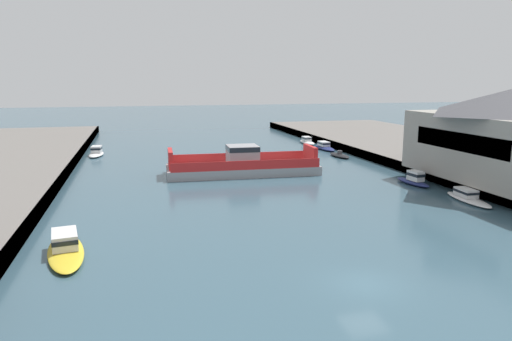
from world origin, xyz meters
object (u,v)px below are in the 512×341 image
moored_boat_near_left (96,152)px  moored_boat_upstream_a (307,141)px  moored_boat_mid_left (340,155)px  moored_boat_far_left (65,246)px  moored_boat_mid_right (414,179)px  chain_ferry (243,165)px  moored_boat_upstream_b (325,147)px  moored_boat_near_right (467,197)px

moored_boat_near_left → moored_boat_upstream_a: bearing=7.9°
moored_boat_mid_left → moored_boat_far_left: size_ratio=0.66×
moored_boat_mid_right → moored_boat_far_left: moored_boat_mid_right is taller
chain_ferry → moored_boat_mid_left: bearing=27.8°
moored_boat_upstream_a → moored_boat_upstream_b: bearing=-88.3°
chain_ferry → moored_boat_far_left: chain_ferry is taller
moored_boat_near_right → moored_boat_upstream_a: bearing=90.2°
moored_boat_near_right → moored_boat_mid_left: moored_boat_near_right is taller
chain_ferry → moored_boat_upstream_a: 30.77m
moored_boat_near_left → moored_boat_far_left: bearing=-88.6°
chain_ferry → moored_boat_far_left: 29.79m
moored_boat_near_right → moored_boat_mid_right: 7.78m
moored_boat_mid_right → moored_boat_far_left: size_ratio=0.66×
moored_boat_near_right → moored_boat_far_left: moored_boat_far_left is taller
moored_boat_mid_left → moored_boat_far_left: (-35.06, -33.10, 0.29)m
chain_ferry → moored_boat_upstream_a: (17.99, 24.95, -0.63)m
moored_boat_near_right → moored_boat_far_left: size_ratio=0.81×
moored_boat_mid_right → moored_boat_upstream_b: moored_boat_mid_right is taller
moored_boat_mid_right → moored_boat_near_right: bearing=-83.5°
chain_ferry → moored_boat_far_left: size_ratio=2.33×
moored_boat_upstream_a → moored_boat_near_left: bearing=-172.1°
moored_boat_mid_right → moored_boat_upstream_a: size_ratio=0.88×
moored_boat_mid_left → moored_boat_mid_right: bearing=-90.3°
chain_ferry → moored_boat_mid_right: size_ratio=3.54×
moored_boat_mid_left → moored_boat_far_left: moored_boat_far_left is taller
chain_ferry → moored_boat_near_left: bearing=133.5°
moored_boat_near_right → moored_boat_upstream_b: size_ratio=0.94×
moored_boat_upstream_a → moored_boat_mid_right: bearing=-91.2°
moored_boat_near_right → moored_boat_upstream_a: 43.58m
moored_boat_near_right → moored_boat_upstream_a: size_ratio=1.08×
moored_boat_near_left → moored_boat_mid_right: moored_boat_mid_right is taller
chain_ferry → moored_boat_mid_left: chain_ferry is taller
chain_ferry → moored_boat_far_left: (-17.72, -23.94, -0.55)m
chain_ferry → moored_boat_near_left: chain_ferry is taller
moored_boat_mid_right → moored_boat_upstream_b: size_ratio=0.76×
moored_boat_near_left → moored_boat_mid_right: bearing=-40.4°
moored_boat_far_left → moored_boat_upstream_b: 54.61m
moored_boat_near_left → moored_boat_upstream_a: size_ratio=1.00×
moored_boat_mid_right → moored_boat_far_left: 37.29m
moored_boat_mid_right → moored_boat_upstream_a: moored_boat_mid_right is taller
moored_boat_mid_left → moored_boat_upstream_a: size_ratio=0.88×
moored_boat_upstream_a → moored_boat_upstream_b: size_ratio=0.87×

